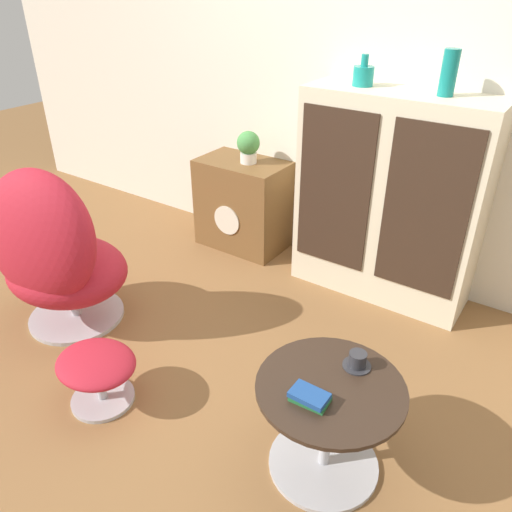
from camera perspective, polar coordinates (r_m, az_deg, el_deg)
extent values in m
plane|color=olive|center=(2.58, -5.11, -14.05)|extent=(12.00, 12.00, 0.00)
cube|color=silver|center=(3.17, 12.02, 20.55)|extent=(6.40, 0.06, 2.60)
cube|color=beige|center=(3.04, 14.94, 6.26)|extent=(1.06, 0.38, 1.23)
cube|color=#332319|center=(2.94, 8.90, 7.41)|extent=(0.44, 0.01, 0.94)
cube|color=#332319|center=(2.77, 18.69, 4.75)|extent=(0.44, 0.01, 0.94)
cube|color=brown|center=(3.60, -1.49, 5.94)|extent=(0.62, 0.38, 0.64)
cylinder|color=beige|center=(3.48, -3.37, 4.08)|extent=(0.21, 0.01, 0.21)
cylinder|color=#B7B7BC|center=(3.15, -19.75, -6.38)|extent=(0.54, 0.54, 0.02)
cylinder|color=#B7B7BC|center=(3.10, -20.00, -5.21)|extent=(0.06, 0.06, 0.13)
ellipsoid|color=#B21E2D|center=(2.98, -20.76, -1.54)|extent=(0.79, 0.70, 0.33)
ellipsoid|color=#B21E2D|center=(2.78, -23.53, 2.07)|extent=(0.76, 0.55, 0.75)
cylinder|color=#B7B7BC|center=(2.58, -17.07, -15.29)|extent=(0.30, 0.30, 0.02)
cylinder|color=#B7B7BC|center=(2.51, -17.38, -13.80)|extent=(0.04, 0.04, 0.16)
ellipsoid|color=#B21E2D|center=(2.43, -17.84, -11.63)|extent=(0.39, 0.33, 0.09)
cylinder|color=#B7B7BC|center=(2.26, 7.68, -22.36)|extent=(0.45, 0.45, 0.02)
cylinder|color=#B7B7BC|center=(2.09, 8.09, -18.79)|extent=(0.04, 0.04, 0.40)
cylinder|color=#332319|center=(1.94, 8.54, -14.66)|extent=(0.57, 0.57, 0.02)
cylinder|color=teal|center=(2.93, 12.16, 19.46)|extent=(0.11, 0.11, 0.10)
cylinder|color=teal|center=(2.92, 12.34, 21.03)|extent=(0.04, 0.04, 0.06)
cylinder|color=#147A75|center=(2.78, 21.19, 18.94)|extent=(0.08, 0.08, 0.22)
cylinder|color=silver|center=(3.44, -0.87, 11.18)|extent=(0.11, 0.11, 0.07)
sphere|color=#478E47|center=(3.41, -0.88, 12.81)|extent=(0.16, 0.16, 0.16)
cylinder|color=#2D2D33|center=(2.03, 11.44, -12.18)|extent=(0.11, 0.11, 0.01)
cylinder|color=#2D2D33|center=(2.01, 11.52, -11.55)|extent=(0.07, 0.07, 0.06)
cube|color=#237038|center=(1.87, 6.19, -15.89)|extent=(0.14, 0.09, 0.02)
cube|color=#1E478C|center=(1.85, 6.11, -15.54)|extent=(0.14, 0.09, 0.02)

